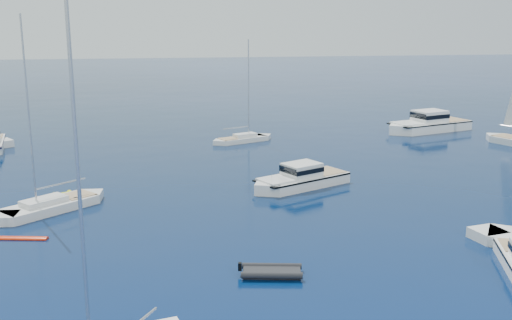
{
  "coord_description": "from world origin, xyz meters",
  "views": [
    {
      "loc": [
        -7.94,
        -25.58,
        13.94
      ],
      "look_at": [
        0.36,
        23.84,
        2.2
      ],
      "focal_mm": 42.36,
      "sensor_mm": 36.0,
      "label": 1
    }
  ],
  "objects": [
    {
      "name": "ground",
      "position": [
        0.0,
        0.0,
        0.0
      ],
      "size": [
        400.0,
        400.0,
        0.0
      ],
      "primitive_type": "plane",
      "color": "navy",
      "rests_on": "ground"
    },
    {
      "name": "motor_cruiser_centre",
      "position": [
        3.92,
        22.6,
        0.0
      ],
      "size": [
        10.26,
        7.12,
        2.61
      ],
      "primitive_type": null,
      "rotation": [
        0.0,
        0.0,
        2.03
      ],
      "color": "silver",
      "rests_on": "ground"
    },
    {
      "name": "motor_cruiser_distant",
      "position": [
        26.12,
        45.43,
        0.0
      ],
      "size": [
        13.45,
        7.68,
        3.38
      ],
      "primitive_type": null,
      "rotation": [
        0.0,
        0.0,
        1.88
      ],
      "color": "white",
      "rests_on": "ground"
    },
    {
      "name": "sailboat_mid_l",
      "position": [
        -16.0,
        19.26,
        0.0
      ],
      "size": [
        9.37,
        8.58,
        14.85
      ],
      "primitive_type": null,
      "rotation": [
        0.0,
        0.0,
        2.28
      ],
      "color": "silver",
      "rests_on": "ground"
    },
    {
      "name": "sailboat_centre",
      "position": [
        1.94,
        42.57,
        0.0
      ],
      "size": [
        8.44,
        5.28,
        12.16
      ],
      "primitive_type": null,
      "rotation": [
        0.0,
        0.0,
        5.12
      ],
      "color": "silver",
      "rests_on": "ground"
    },
    {
      "name": "tender_yellow",
      "position": [
        -14.93,
        21.5,
        0.0
      ],
      "size": [
        3.19,
        3.86,
        0.95
      ],
      "primitive_type": null,
      "rotation": [
        0.0,
        0.0,
        0.46
      ],
      "color": "#E1E90D",
      "rests_on": "ground"
    },
    {
      "name": "tender_grey_near",
      "position": [
        -1.9,
        5.1,
        0.0
      ],
      "size": [
        3.86,
        2.6,
        0.95
      ],
      "primitive_type": null,
      "rotation": [
        0.0,
        0.0,
        4.52
      ],
      "color": "black",
      "rests_on": "ground"
    },
    {
      "name": "kayak_orange",
      "position": [
        -16.79,
        13.39,
        0.0
      ],
      "size": [
        3.31,
        1.2,
        0.3
      ],
      "primitive_type": null,
      "rotation": [
        0.0,
        0.0,
        1.37
      ],
      "color": "red",
      "rests_on": "ground"
    }
  ]
}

